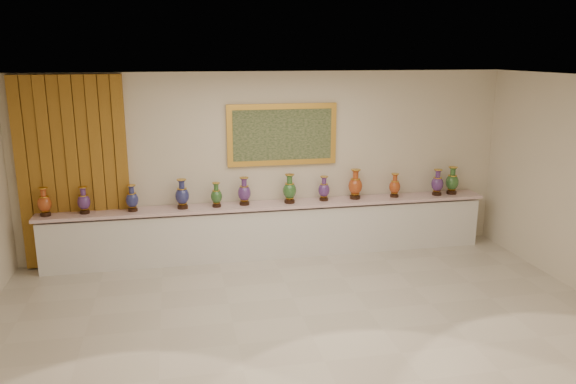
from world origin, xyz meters
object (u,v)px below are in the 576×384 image
Objects in this scene: counter at (271,230)px; vase_0 at (44,203)px; vase_1 at (84,202)px; vase_2 at (132,199)px.

vase_0 reaches higher than counter.
vase_0 is at bearing -177.87° from vase_1.
vase_1 is 0.71m from vase_2.
vase_0 is 1.05× the size of vase_1.
vase_0 reaches higher than vase_1.
vase_1 is (-2.89, -0.01, 0.65)m from counter.
vase_2 is at bearing -1.37° from vase_1.
vase_0 is 0.56m from vase_1.
vase_0 reaches higher than vase_2.
vase_2 is (1.27, 0.00, -0.01)m from vase_0.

